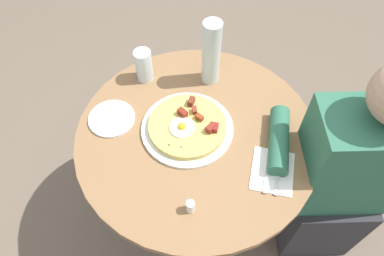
% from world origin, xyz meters
% --- Properties ---
extents(ground_plane, '(6.00, 6.00, 0.00)m').
position_xyz_m(ground_plane, '(0.00, 0.00, 0.00)').
color(ground_plane, '#6B5B4C').
extents(dining_table, '(0.88, 0.88, 0.71)m').
position_xyz_m(dining_table, '(0.00, 0.00, 0.54)').
color(dining_table, olive).
rests_on(dining_table, ground_plane).
extents(person_seated, '(0.52, 0.33, 1.14)m').
position_xyz_m(person_seated, '(0.55, -0.11, 0.51)').
color(person_seated, '#2D2D33').
rests_on(person_seated, ground_plane).
extents(pizza_plate, '(0.34, 0.34, 0.01)m').
position_xyz_m(pizza_plate, '(-0.03, 0.02, 0.72)').
color(pizza_plate, silver).
rests_on(pizza_plate, dining_table).
extents(breakfast_pizza, '(0.28, 0.28, 0.05)m').
position_xyz_m(breakfast_pizza, '(-0.03, 0.02, 0.74)').
color(breakfast_pizza, tan).
rests_on(breakfast_pizza, pizza_plate).
extents(bread_plate, '(0.17, 0.17, 0.01)m').
position_xyz_m(bread_plate, '(-0.32, 0.07, 0.72)').
color(bread_plate, white).
rests_on(bread_plate, dining_table).
extents(napkin, '(0.18, 0.20, 0.00)m').
position_xyz_m(napkin, '(0.25, -0.16, 0.71)').
color(napkin, white).
rests_on(napkin, dining_table).
extents(fork, '(0.06, 0.18, 0.00)m').
position_xyz_m(fork, '(0.27, -0.17, 0.72)').
color(fork, silver).
rests_on(fork, napkin).
extents(knife, '(0.06, 0.18, 0.00)m').
position_xyz_m(knife, '(0.23, -0.16, 0.72)').
color(knife, silver).
rests_on(knife, napkin).
extents(water_glass, '(0.07, 0.07, 0.14)m').
position_xyz_m(water_glass, '(-0.20, 0.28, 0.78)').
color(water_glass, silver).
rests_on(water_glass, dining_table).
extents(water_bottle, '(0.07, 0.07, 0.28)m').
position_xyz_m(water_bottle, '(0.06, 0.27, 0.85)').
color(water_bottle, silver).
rests_on(water_bottle, dining_table).
extents(salt_shaker, '(0.03, 0.03, 0.05)m').
position_xyz_m(salt_shaker, '(-0.03, -0.29, 0.74)').
color(salt_shaker, white).
rests_on(salt_shaker, dining_table).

